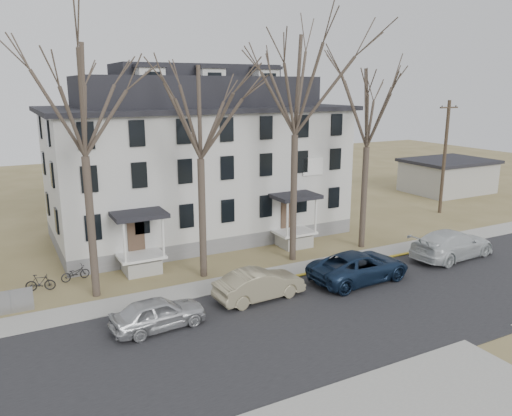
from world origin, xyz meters
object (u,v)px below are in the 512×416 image
tree_far_left (80,92)px  bicycle_left (75,274)px  tree_mid_right (369,102)px  tree_center (296,78)px  utility_pole_far (445,156)px  car_tan (259,285)px  car_navy (359,267)px  bicycle_right (40,283)px  boarding_house (198,161)px  tree_mid_left (199,106)px  car_silver (158,314)px  car_white (452,245)px

tree_far_left → bicycle_left: size_ratio=8.58×
tree_mid_right → bicycle_left: tree_mid_right is taller
tree_mid_right → tree_center: bearing=180.0°
tree_mid_right → utility_pole_far: bearing=19.3°
car_tan → tree_mid_right: bearing=-70.3°
car_navy → bicycle_right: car_navy is taller
bicycle_left → tree_center: bearing=-113.3°
car_navy → boarding_house: bearing=15.8°
tree_mid_left → tree_mid_right: (11.50, 0.00, 0.00)m
utility_pole_far → car_tan: 24.17m
tree_far_left → tree_mid_left: tree_far_left is taller
tree_center → utility_pole_far: (17.50, 4.20, -6.18)m
tree_mid_left → car_silver: (-4.21, -5.10, -8.88)m
bicycle_right → car_navy: bearing=-97.4°
tree_mid_left → tree_mid_right: size_ratio=1.00×
car_silver → bicycle_left: 8.10m
car_navy → bicycle_right: size_ratio=3.91×
tree_far_left → car_tan: size_ratio=2.91×
tree_far_left → tree_center: (12.00, 0.00, 0.74)m
boarding_house → tree_center: 10.39m
tree_far_left → car_silver: (1.79, -5.10, -9.62)m
utility_pole_far → car_white: size_ratio=1.55×
boarding_house → car_silver: 15.79m
car_tan → tree_far_left: bearing=55.5°
utility_pole_far → car_navy: 18.91m
boarding_house → tree_center: size_ratio=1.41×
tree_mid_right → car_silver: bearing=-162.0°
car_tan → bicycle_right: size_ratio=3.10×
car_silver → tree_far_left: bearing=14.3°
car_navy → bicycle_left: 15.86m
car_tan → bicycle_right: bearing=53.7°
tree_center → bicycle_left: size_ratio=9.20×
car_tan → car_navy: (6.09, -0.41, 0.05)m
tree_far_left → utility_pole_far: tree_far_left is taller
boarding_house → bicycle_left: (-9.65, -5.53, -4.96)m
tree_center → boarding_house: bearing=110.2°
tree_mid_right → utility_pole_far: tree_mid_right is taller
bicycle_left → tree_far_left: bearing=-177.8°
bicycle_left → tree_mid_left: bearing=-123.2°
car_navy → bicycle_left: bearing=59.2°
tree_center → car_navy: 11.41m
car_white → bicycle_left: 22.80m
boarding_house → bicycle_right: size_ratio=13.69×
tree_mid_left → car_white: bearing=-16.7°
tree_center → car_silver: tree_center is taller
tree_mid_left → car_white: tree_mid_left is taller
boarding_house → tree_far_left: tree_far_left is taller
tree_mid_right → utility_pole_far: size_ratio=1.34×
car_tan → car_white: size_ratio=0.77×
tree_center → bicycle_left: (-12.65, 2.62, -10.66)m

